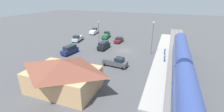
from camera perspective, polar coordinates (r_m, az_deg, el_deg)
name	(u,v)px	position (r m, az deg, el deg)	size (l,w,h in m)	color
ground_plane	(125,51)	(43.99, 4.71, 2.01)	(200.00, 200.00, 0.00)	#4C4C4F
railway_track	(178,57)	(42.64, 23.09, -0.21)	(4.80, 70.00, 0.30)	slate
platform	(162,54)	(42.53, 17.76, 0.55)	(3.20, 46.00, 0.30)	#A8A399
passenger_train	(183,74)	(27.50, 24.58, -5.87)	(2.93, 40.32, 4.98)	#33478C
station_building	(63,74)	(26.28, -17.44, -6.34)	(11.62, 8.06, 5.31)	tan
pedestrian_on_platform	(165,51)	(41.83, 18.69, 1.74)	(0.36, 0.36, 1.71)	#23284C
pedestrian_waiting_far	(165,58)	(37.41, 18.65, -0.55)	(0.36, 0.36, 1.71)	#23284C
suv_navy	(70,50)	(42.49, -15.16, 2.25)	(2.66, 5.14, 2.22)	navy
sedan_maroon	(119,40)	(51.34, 2.49, 5.94)	(2.12, 4.61, 1.74)	maroon
pickup_green	(106,35)	(56.96, -2.16, 7.66)	(2.61, 5.60, 2.14)	#236638
pickup_charcoal	(115,62)	(33.84, 1.28, -2.16)	(5.58, 2.94, 2.14)	#47494F
pickup_silver	(78,38)	(53.93, -12.47, 6.38)	(2.79, 5.64, 2.14)	silver
suv_black	(104,45)	(44.75, -3.05, 3.95)	(2.23, 5.00, 2.22)	black
pickup_white	(94,31)	(63.53, -6.59, 8.98)	(2.42, 5.55, 2.14)	white
light_pole_near_platform	(153,34)	(40.93, 14.62, 7.61)	(0.44, 0.44, 8.48)	#515156
light_pole_lot_center	(99,29)	(49.56, -4.90, 9.63)	(0.44, 0.44, 7.05)	#515156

